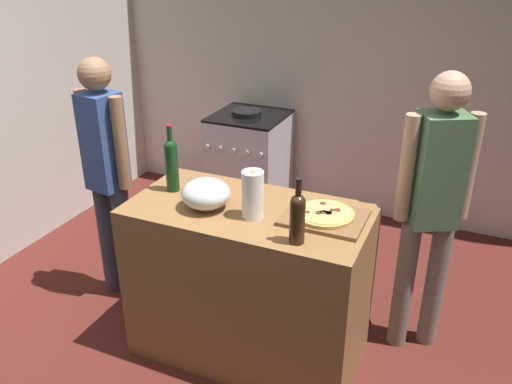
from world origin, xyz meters
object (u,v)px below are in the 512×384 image
(wine_bottle_amber, at_px, (172,163))
(person_in_stripes, at_px, (107,170))
(pizza, at_px, (324,214))
(mixing_bowl, at_px, (206,194))
(paper_towel_roll, at_px, (253,195))
(stove, at_px, (250,163))
(wine_bottle_dark, at_px, (298,216))
(person_in_red, at_px, (433,201))

(wine_bottle_amber, xyz_separation_m, person_in_stripes, (-0.55, 0.12, -0.18))
(pizza, xyz_separation_m, mixing_bowl, (-0.59, -0.12, 0.05))
(paper_towel_roll, relative_size, stove, 0.27)
(pizza, xyz_separation_m, person_in_stripes, (-1.41, 0.11, -0.05))
(pizza, relative_size, paper_towel_roll, 1.19)
(stove, relative_size, person_in_stripes, 0.58)
(wine_bottle_dark, distance_m, person_in_red, 0.85)
(paper_towel_roll, xyz_separation_m, wine_bottle_dark, (0.28, -0.14, 0.01))
(wine_bottle_amber, xyz_separation_m, wine_bottle_dark, (0.81, -0.25, -0.03))
(mixing_bowl, relative_size, wine_bottle_amber, 0.68)
(mixing_bowl, relative_size, person_in_red, 0.16)
(person_in_stripes, bearing_deg, person_in_red, 8.85)
(pizza, distance_m, mixing_bowl, 0.61)
(wine_bottle_dark, xyz_separation_m, person_in_stripes, (-1.36, 0.38, -0.15))
(paper_towel_roll, distance_m, person_in_stripes, 1.11)
(wine_bottle_dark, distance_m, stove, 2.23)
(person_in_stripes, height_order, person_in_red, person_in_red)
(person_in_red, bearing_deg, mixing_bowl, -153.59)
(paper_towel_roll, height_order, wine_bottle_amber, wine_bottle_amber)
(mixing_bowl, distance_m, paper_towel_roll, 0.26)
(pizza, relative_size, wine_bottle_amber, 0.79)
(wine_bottle_amber, relative_size, person_in_red, 0.23)
(pizza, bearing_deg, stove, 125.32)
(person_in_red, bearing_deg, pizza, -138.97)
(paper_towel_roll, bearing_deg, wine_bottle_dark, -27.06)
(wine_bottle_dark, height_order, person_in_red, person_in_red)
(paper_towel_roll, relative_size, wine_bottle_amber, 0.66)
(stove, bearing_deg, pizza, -54.68)
(wine_bottle_amber, distance_m, person_in_red, 1.40)
(mixing_bowl, bearing_deg, person_in_stripes, 164.03)
(wine_bottle_amber, distance_m, wine_bottle_dark, 0.85)
(wine_bottle_amber, bearing_deg, person_in_stripes, 167.53)
(paper_towel_roll, distance_m, wine_bottle_amber, 0.54)
(paper_towel_roll, xyz_separation_m, person_in_red, (0.80, 0.52, -0.11))
(person_in_stripes, bearing_deg, mixing_bowl, -15.97)
(wine_bottle_amber, bearing_deg, paper_towel_roll, -11.72)
(paper_towel_roll, bearing_deg, stove, 114.92)
(stove, bearing_deg, wine_bottle_dark, -59.83)
(mixing_bowl, xyz_separation_m, paper_towel_roll, (0.26, 0.00, 0.04))
(paper_towel_roll, relative_size, person_in_stripes, 0.16)
(mixing_bowl, bearing_deg, stove, 107.31)
(pizza, relative_size, person_in_stripes, 0.19)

